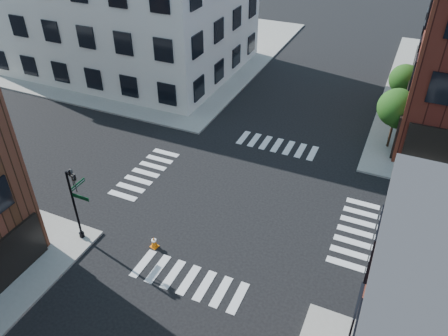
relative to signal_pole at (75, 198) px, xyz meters
name	(u,v)px	position (x,y,z in m)	size (l,w,h in m)	color
ground	(241,200)	(6.72, 6.68, -2.86)	(120.00, 120.00, 0.00)	black
sidewalk_nw	(141,45)	(-14.28, 27.68, -2.78)	(30.00, 30.00, 0.15)	gray
building_nw	(124,10)	(-12.28, 22.68, 2.64)	(22.00, 16.00, 11.00)	silver
tree_near	(397,110)	(14.28, 16.65, 0.30)	(2.69, 2.69, 4.49)	black
tree_far	(405,81)	(14.28, 22.65, 0.02)	(2.43, 2.43, 4.07)	black
signal_pole	(75,198)	(0.00, 0.00, 0.00)	(1.29, 1.24, 4.60)	black
traffic_cone	(154,242)	(3.92, 0.98, -2.51)	(0.47, 0.47, 0.73)	orange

